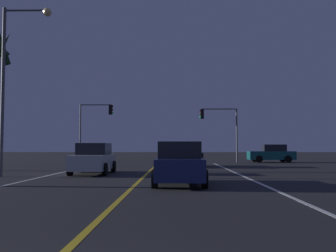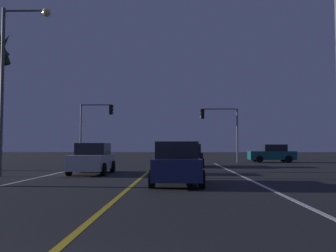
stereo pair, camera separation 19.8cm
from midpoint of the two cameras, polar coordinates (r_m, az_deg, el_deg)
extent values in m
cube|color=silver|center=(15.68, 13.65, -8.54)|extent=(0.16, 37.80, 0.01)
cube|color=silver|center=(16.73, -22.85, -8.04)|extent=(0.16, 37.80, 0.01)
cube|color=gold|center=(15.41, -5.22, -8.72)|extent=(0.16, 37.80, 0.01)
cylinder|color=black|center=(16.50, -1.84, -7.18)|extent=(0.22, 0.68, 0.68)
cylinder|color=black|center=(16.51, 4.46, -7.17)|extent=(0.22, 0.68, 0.68)
cylinder|color=black|center=(13.82, -2.42, -7.98)|extent=(0.22, 0.68, 0.68)
cylinder|color=black|center=(13.82, 5.12, -7.97)|extent=(0.22, 0.68, 0.68)
cube|color=navy|center=(15.11, 1.33, -6.34)|extent=(1.80, 4.30, 0.80)
cube|color=black|center=(14.84, 1.33, -3.62)|extent=(1.60, 2.10, 0.64)
cube|color=red|center=(13.02, -1.29, -6.43)|extent=(0.24, 0.08, 0.16)
cube|color=red|center=(13.03, 4.02, -6.42)|extent=(0.24, 0.08, 0.16)
cylinder|color=black|center=(29.79, 1.20, -5.36)|extent=(0.22, 0.68, 0.68)
cylinder|color=black|center=(29.85, 4.68, -5.35)|extent=(0.22, 0.68, 0.68)
cylinder|color=black|center=(27.09, 1.21, -5.59)|extent=(0.22, 0.68, 0.68)
cylinder|color=black|center=(27.16, 5.03, -5.57)|extent=(0.22, 0.68, 0.68)
cube|color=black|center=(28.45, 3.03, -4.82)|extent=(1.80, 4.30, 0.80)
cube|color=black|center=(28.18, 3.04, -3.37)|extent=(1.60, 2.10, 0.64)
cube|color=red|center=(26.33, 1.87, -4.74)|extent=(0.24, 0.08, 0.16)
cube|color=red|center=(26.37, 4.48, -4.73)|extent=(0.24, 0.08, 0.16)
cylinder|color=black|center=(36.31, 13.39, -4.87)|extent=(0.68, 0.22, 0.68)
cylinder|color=black|center=(38.07, 12.82, -4.79)|extent=(0.68, 0.22, 0.68)
cylinder|color=black|center=(36.98, 17.50, -4.78)|extent=(0.68, 0.22, 0.68)
cylinder|color=black|center=(38.71, 16.75, -4.71)|extent=(0.68, 0.22, 0.68)
cube|color=#145156|center=(37.48, 15.12, -4.30)|extent=(4.30, 1.80, 0.80)
cube|color=black|center=(37.54, 15.47, -3.20)|extent=(2.10, 1.60, 0.64)
cube|color=red|center=(37.47, 18.46, -4.10)|extent=(0.08, 0.24, 0.16)
cube|color=red|center=(38.62, 17.93, -4.07)|extent=(0.08, 0.24, 0.16)
cylinder|color=black|center=(19.85, -9.79, -6.45)|extent=(0.22, 0.68, 0.68)
cylinder|color=black|center=(20.26, -14.82, -6.32)|extent=(0.22, 0.68, 0.68)
cylinder|color=black|center=(22.50, -8.48, -6.06)|extent=(0.22, 0.68, 0.68)
cylinder|color=black|center=(22.87, -12.96, -5.97)|extent=(0.22, 0.68, 0.68)
cube|color=#B7BABF|center=(21.33, -11.48, -5.34)|extent=(1.80, 4.30, 0.80)
cube|color=black|center=(21.56, -11.31, -3.40)|extent=(1.60, 2.10, 0.64)
cube|color=red|center=(23.27, -8.90, -4.92)|extent=(0.24, 0.08, 0.16)
cube|color=red|center=(23.51, -11.79, -4.88)|extent=(0.24, 0.08, 0.16)
cylinder|color=#4C4C51|center=(35.09, 10.17, -1.44)|extent=(0.14, 0.14, 5.00)
cylinder|color=#4C4C51|center=(35.03, 7.59, 2.56)|extent=(3.14, 0.10, 0.10)
cube|color=black|center=(34.85, 5.03, 1.83)|extent=(0.28, 0.36, 0.90)
sphere|color=#3A0605|center=(34.87, 4.76, 2.32)|extent=(0.20, 0.20, 0.20)
sphere|color=#3C2706|center=(34.84, 4.77, 1.83)|extent=(0.20, 0.20, 0.20)
sphere|color=#19E059|center=(34.82, 4.77, 1.34)|extent=(0.20, 0.20, 0.20)
cylinder|color=#4C4C51|center=(35.78, -13.25, -1.11)|extent=(0.14, 0.14, 5.41)
cylinder|color=#4C4C51|center=(35.65, -11.03, 3.15)|extent=(2.79, 0.10, 0.10)
cube|color=black|center=(35.34, -8.82, 2.46)|extent=(0.28, 0.36, 0.90)
sphere|color=#3A0605|center=(35.34, -8.56, 2.94)|extent=(0.20, 0.20, 0.20)
sphere|color=#3C2706|center=(35.31, -8.57, 2.46)|extent=(0.20, 0.20, 0.20)
sphere|color=#19E059|center=(35.28, -8.57, 1.97)|extent=(0.20, 0.20, 0.20)
cylinder|color=#4C4C51|center=(20.95, -23.90, 4.81)|extent=(0.18, 0.18, 8.61)
cylinder|color=#4C4C51|center=(21.47, -20.87, 15.97)|extent=(2.20, 0.10, 0.10)
sphere|color=#F9D88C|center=(21.06, -17.99, 16.00)|extent=(0.44, 0.44, 0.44)
cone|color=#19381E|center=(26.84, -23.89, 10.95)|extent=(0.59, 1.77, 2.32)
cone|color=#19381E|center=(27.12, -23.93, 10.81)|extent=(2.02, 1.58, 1.92)
camera|label=1|loc=(0.10, -88.87, -0.06)|focal=40.44mm
camera|label=2|loc=(0.10, 91.13, 0.06)|focal=40.44mm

